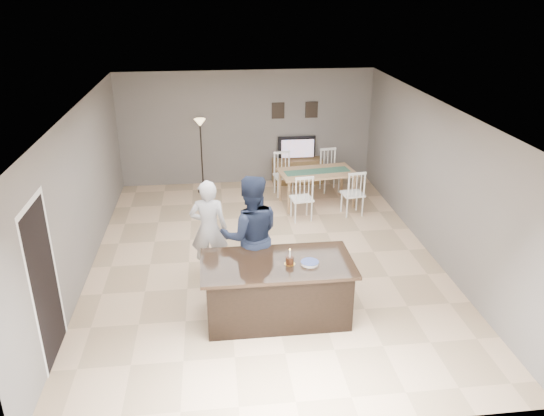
{
  "coord_description": "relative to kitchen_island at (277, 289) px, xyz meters",
  "views": [
    {
      "loc": [
        -0.84,
        -8.3,
        4.51
      ],
      "look_at": [
        0.1,
        -0.3,
        1.09
      ],
      "focal_mm": 35.0,
      "sensor_mm": 36.0,
      "label": 1
    }
  ],
  "objects": [
    {
      "name": "woman",
      "position": [
        -0.95,
        1.35,
        0.38
      ],
      "size": [
        0.64,
        0.45,
        1.67
      ],
      "primitive_type": "imported",
      "rotation": [
        0.0,
        0.0,
        3.05
      ],
      "color": "#B7B6BB",
      "rests_on": "floor"
    },
    {
      "name": "picture_frames",
      "position": [
        1.15,
        5.78,
        1.3
      ],
      "size": [
        1.1,
        0.02,
        0.38
      ],
      "color": "black",
      "rests_on": "room_shell"
    },
    {
      "name": "room_shell",
      "position": [
        0.0,
        1.8,
        1.22
      ],
      "size": [
        8.0,
        8.0,
        8.0
      ],
      "color": "slate",
      "rests_on": "floor"
    },
    {
      "name": "doorway",
      "position": [
        -2.99,
        -0.5,
        0.8
      ],
      "size": [
        0.0,
        2.1,
        2.65
      ],
      "color": "black",
      "rests_on": "floor"
    },
    {
      "name": "kitchen_island",
      "position": [
        0.0,
        0.0,
        0.0
      ],
      "size": [
        2.15,
        1.1,
        0.9
      ],
      "color": "black",
      "rests_on": "floor"
    },
    {
      "name": "man",
      "position": [
        -0.31,
        0.73,
        0.52
      ],
      "size": [
        0.97,
        0.76,
        1.95
      ],
      "primitive_type": "imported",
      "rotation": [
        0.0,
        0.0,
        3.17
      ],
      "color": "#182035",
      "rests_on": "floor"
    },
    {
      "name": "floor",
      "position": [
        0.0,
        1.8,
        -0.45
      ],
      "size": [
        8.0,
        8.0,
        0.0
      ],
      "primitive_type": "plane",
      "color": "tan",
      "rests_on": "ground"
    },
    {
      "name": "television",
      "position": [
        1.2,
        5.64,
        0.41
      ],
      "size": [
        0.91,
        0.12,
        0.53
      ],
      "primitive_type": "imported",
      "rotation": [
        0.0,
        0.0,
        3.14
      ],
      "color": "black",
      "rests_on": "tv_console"
    },
    {
      "name": "tv_screen_glow",
      "position": [
        1.2,
        5.56,
        0.42
      ],
      "size": [
        0.78,
        0.0,
        0.78
      ],
      "primitive_type": "plane",
      "rotation": [
        1.57,
        0.0,
        3.14
      ],
      "color": "#D45317",
      "rests_on": "tv_console"
    },
    {
      "name": "birthday_cake",
      "position": [
        0.17,
        -0.07,
        0.5
      ],
      "size": [
        0.16,
        0.16,
        0.24
      ],
      "color": "gold",
      "rests_on": "kitchen_island"
    },
    {
      "name": "tv_console",
      "position": [
        1.2,
        5.57,
        -0.15
      ],
      "size": [
        1.2,
        0.4,
        0.6
      ],
      "primitive_type": "cube",
      "color": "olive",
      "rests_on": "floor"
    },
    {
      "name": "floor_lamp",
      "position": [
        -1.08,
        5.23,
        0.89
      ],
      "size": [
        0.26,
        0.26,
        1.73
      ],
      "color": "black",
      "rests_on": "floor"
    },
    {
      "name": "plate_stack",
      "position": [
        0.44,
        -0.11,
        0.47
      ],
      "size": [
        0.25,
        0.25,
        0.04
      ],
      "color": "white",
      "rests_on": "kitchen_island"
    },
    {
      "name": "dining_table",
      "position": [
        1.4,
        4.17,
        0.18
      ],
      "size": [
        1.75,
        2.0,
        0.99
      ],
      "rotation": [
        0.0,
        0.0,
        0.12
      ],
      "color": "tan",
      "rests_on": "floor"
    }
  ]
}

